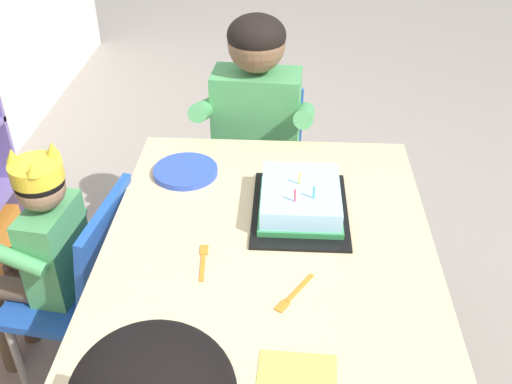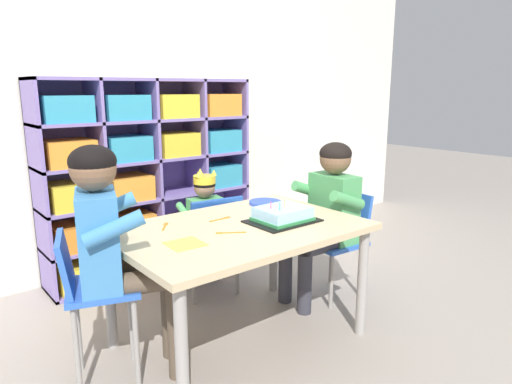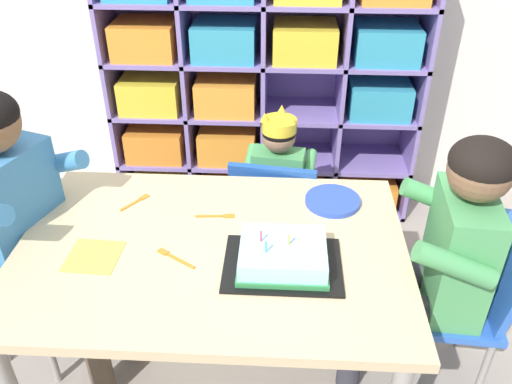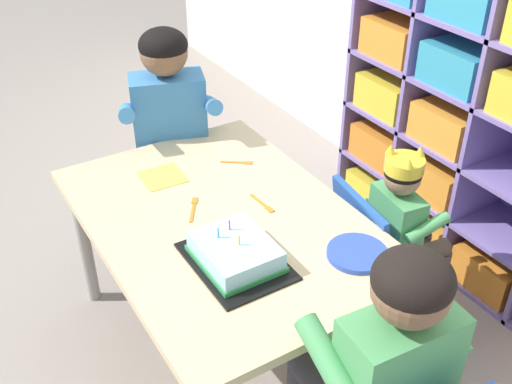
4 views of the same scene
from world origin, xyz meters
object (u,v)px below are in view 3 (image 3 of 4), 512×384
object	(u,v)px
classroom_chair_blue	(275,212)
classroom_chair_adult_side	(19,257)
activity_table	(212,263)
paper_plate_stack	(333,201)
fork_by_napkin	(137,201)
fork_near_child_seat	(218,216)
child_with_crown	(279,174)
fork_near_cake_tray	(174,257)
adult_helper_seated	(29,212)
classroom_chair_guest_side	(465,297)
guest_at_table_side	(441,247)
birthday_cake_on_tray	(283,257)

from	to	relation	value
classroom_chair_blue	classroom_chair_adult_side	xyz separation A→B (m)	(-0.89, -0.42, 0.07)
activity_table	classroom_chair_blue	xyz separation A→B (m)	(0.19, 0.54, -0.18)
paper_plate_stack	fork_by_napkin	bearing A→B (deg)	-177.33
fork_by_napkin	fork_near_child_seat	xyz separation A→B (m)	(0.29, -0.07, 0.00)
child_with_crown	fork_near_cake_tray	distance (m)	0.79
adult_helper_seated	fork_near_child_seat	distance (m)	0.61
classroom_chair_adult_side	classroom_chair_guest_side	xyz separation A→B (m)	(1.54, -0.06, -0.05)
activity_table	paper_plate_stack	xyz separation A→B (m)	(0.39, 0.26, 0.08)
guest_at_table_side	classroom_chair_blue	bearing A→B (deg)	-127.23
fork_by_napkin	fork_near_child_seat	size ratio (longest dim) A/B	0.83
classroom_chair_blue	classroom_chair_guest_side	bearing A→B (deg)	151.14
classroom_chair_blue	guest_at_table_side	size ratio (longest dim) A/B	0.66
fork_by_napkin	classroom_chair_blue	bearing A→B (deg)	159.42
fork_by_napkin	fork_near_child_seat	distance (m)	0.30
activity_table	classroom_chair_blue	size ratio (longest dim) A/B	1.86
child_with_crown	guest_at_table_side	bearing A→B (deg)	139.46
child_with_crown	classroom_chair_guest_side	size ratio (longest dim) A/B	1.22
guest_at_table_side	fork_near_child_seat	size ratio (longest dim) A/B	7.43
activity_table	classroom_chair_blue	world-z (taller)	classroom_chair_blue
classroom_chair_blue	birthday_cake_on_tray	size ratio (longest dim) A/B	1.88
classroom_chair_guest_side	paper_plate_stack	bearing A→B (deg)	-109.28
classroom_chair_guest_side	birthday_cake_on_tray	world-z (taller)	birthday_cake_on_tray
guest_at_table_side	fork_by_napkin	distance (m)	1.03
guest_at_table_side	birthday_cake_on_tray	xyz separation A→B (m)	(-0.50, -0.15, 0.06)
activity_table	birthday_cake_on_tray	size ratio (longest dim) A/B	3.49
classroom_chair_guest_side	fork_by_napkin	bearing A→B (deg)	-94.08
fork_near_cake_tray	adult_helper_seated	bearing A→B (deg)	-163.92
fork_near_cake_tray	birthday_cake_on_tray	bearing A→B (deg)	29.77
birthday_cake_on_tray	activity_table	bearing A→B (deg)	160.34
classroom_chair_guest_side	fork_by_napkin	size ratio (longest dim) A/B	6.00
activity_table	child_with_crown	size ratio (longest dim) A/B	1.50
birthday_cake_on_tray	paper_plate_stack	xyz separation A→B (m)	(0.17, 0.34, -0.02)
fork_by_napkin	guest_at_table_side	bearing A→B (deg)	117.10
paper_plate_stack	fork_near_child_seat	xyz separation A→B (m)	(-0.39, -0.10, -0.01)
adult_helper_seated	guest_at_table_side	world-z (taller)	adult_helper_seated
classroom_chair_blue	classroom_chair_adult_side	bearing A→B (deg)	32.75
classroom_chair_guest_side	paper_plate_stack	distance (m)	0.55
fork_by_napkin	birthday_cake_on_tray	bearing A→B (deg)	94.79
fork_by_napkin	fork_near_cake_tray	bearing A→B (deg)	68.27
adult_helper_seated	paper_plate_stack	bearing A→B (deg)	-61.25
child_with_crown	adult_helper_seated	distance (m)	1.00
classroom_chair_blue	classroom_chair_adult_side	size ratio (longest dim) A/B	0.94
fork_by_napkin	paper_plate_stack	bearing A→B (deg)	128.41
classroom_chair_guest_side	guest_at_table_side	world-z (taller)	guest_at_table_side
child_with_crown	fork_by_napkin	size ratio (longest dim) A/B	7.34
classroom_chair_guest_side	classroom_chair_adult_side	bearing A→B (deg)	-88.10
activity_table	fork_by_napkin	world-z (taller)	fork_by_napkin
paper_plate_stack	fork_near_child_seat	size ratio (longest dim) A/B	1.44
activity_table	paper_plate_stack	world-z (taller)	paper_plate_stack
child_with_crown	fork_near_cake_tray	bearing A→B (deg)	74.46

